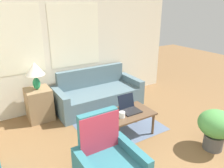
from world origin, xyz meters
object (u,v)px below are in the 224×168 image
table_lamp (35,71)px  cup_navy (122,115)px  laptop (129,107)px  potted_plant (216,126)px  coffee_table (129,115)px  armchair (109,168)px  tv_remote (115,112)px  couch (98,95)px

table_lamp → cup_navy: size_ratio=5.34×
laptop → potted_plant: size_ratio=0.49×
coffee_table → potted_plant: potted_plant is taller
cup_navy → potted_plant: size_ratio=0.15×
table_lamp → laptop: 1.88m
coffee_table → laptop: size_ratio=2.55×
coffee_table → cup_navy: 0.24m
armchair → tv_remote: 1.17m
armchair → coffee_table: armchair is taller
couch → laptop: bearing=-90.8°
armchair → tv_remote: (0.68, 0.94, 0.17)m
laptop → cup_navy: 0.28m
table_lamp → coffee_table: table_lamp is taller
couch → tv_remote: 1.21m
couch → potted_plant: bearing=-70.0°
cup_navy → potted_plant: 1.47m
table_lamp → coffee_table: (1.19, -1.36, -0.64)m
couch → coffee_table: size_ratio=2.30×
armchair → cup_navy: bearing=46.6°
armchair → table_lamp: (-0.29, 2.19, 0.74)m
table_lamp → potted_plant: size_ratio=0.80×
table_lamp → tv_remote: 1.69m
cup_navy → tv_remote: 0.20m
table_lamp → potted_plant: (2.10, -2.42, -0.61)m
couch → laptop: (-0.02, -1.22, 0.23)m
armchair → laptop: 1.31m
cup_navy → couch: bearing=79.1°
laptop → table_lamp: bearing=133.3°
armchair → table_lamp: size_ratio=1.78×
table_lamp → couch: bearing=-4.2°
couch → tv_remote: (-0.29, -1.17, 0.18)m
table_lamp → potted_plant: 3.26m
couch → coffee_table: 1.28m
table_lamp → potted_plant: bearing=-49.0°
coffee_table → potted_plant: 1.39m
armchair → tv_remote: size_ratio=6.11×
table_lamp → cup_navy: 1.84m
tv_remote → table_lamp: bearing=127.6°
potted_plant → cup_navy: bearing=138.8°
couch → tv_remote: bearing=-103.8°
coffee_table → laptop: bearing=47.4°
coffee_table → armchair: bearing=-137.3°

